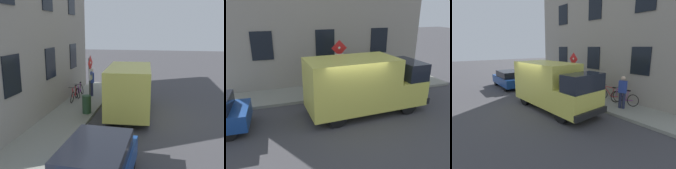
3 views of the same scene
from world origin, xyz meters
TOP-DOWN VIEW (x-y plane):
  - ground_plane at (0.00, 0.00)m, footprint 80.00×80.00m
  - sidewalk_slab at (3.11, 0.00)m, footprint 2.20×14.41m
  - building_facade at (4.55, 0.00)m, footprint 0.75×12.41m
  - sign_post_stacked at (2.22, -0.20)m, footprint 0.15×0.56m
  - delivery_van at (0.30, -0.72)m, footprint 2.24×5.42m
  - parked_hatchback at (0.46, 5.99)m, footprint 1.92×4.07m
  - bicycle_purple at (3.66, -2.91)m, footprint 0.46×1.72m
  - bicycle_red at (3.66, -1.96)m, footprint 0.46×1.72m
  - pedestrian at (2.98, -3.24)m, footprint 0.40×0.47m
  - litter_bin at (2.36, 0.08)m, footprint 0.44×0.44m

SIDE VIEW (x-z plane):
  - ground_plane at x=0.00m, z-range 0.00..0.00m
  - sidewalk_slab at x=3.11m, z-range 0.00..0.14m
  - bicycle_purple at x=3.66m, z-range 0.07..0.95m
  - bicycle_red at x=3.66m, z-range 0.07..0.96m
  - litter_bin at x=2.36m, z-range 0.14..1.04m
  - parked_hatchback at x=0.46m, z-range 0.04..1.42m
  - pedestrian at x=2.98m, z-range 0.21..1.93m
  - delivery_van at x=0.30m, z-range 0.08..2.58m
  - sign_post_stacked at x=2.22m, z-range 0.62..3.36m
  - building_facade at x=4.55m, z-range 0.00..8.10m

